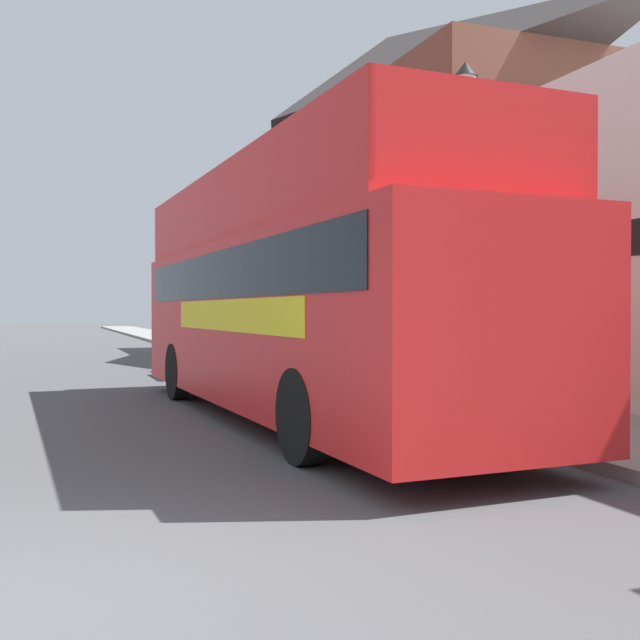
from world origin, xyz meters
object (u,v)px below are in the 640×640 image
(lamp_post_nearest, at_px, (465,175))
(litter_bin, at_px, (562,383))
(tour_bus, at_px, (295,306))
(lamp_post_second, at_px, (292,254))
(parked_car_ahead_of_bus, at_px, (221,349))

(lamp_post_nearest, height_order, litter_bin, lamp_post_nearest)
(tour_bus, distance_m, lamp_post_second, 7.27)
(litter_bin, bearing_deg, tour_bus, 150.97)
(parked_car_ahead_of_bus, relative_size, litter_bin, 4.61)
(lamp_post_second, height_order, litter_bin, lamp_post_second)
(parked_car_ahead_of_bus, xyz_separation_m, lamp_post_second, (1.59, -1.01, 2.42))
(parked_car_ahead_of_bus, bearing_deg, lamp_post_second, -32.72)
(tour_bus, bearing_deg, parked_car_ahead_of_bus, 83.14)
(tour_bus, bearing_deg, lamp_post_second, 69.64)
(parked_car_ahead_of_bus, bearing_deg, tour_bus, -94.97)
(tour_bus, xyz_separation_m, parked_car_ahead_of_bus, (0.61, 7.80, -1.06))
(lamp_post_nearest, height_order, lamp_post_second, lamp_post_nearest)
(lamp_post_nearest, bearing_deg, lamp_post_second, 89.28)
(parked_car_ahead_of_bus, height_order, litter_bin, parked_car_ahead_of_bus)
(tour_bus, relative_size, lamp_post_second, 2.57)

